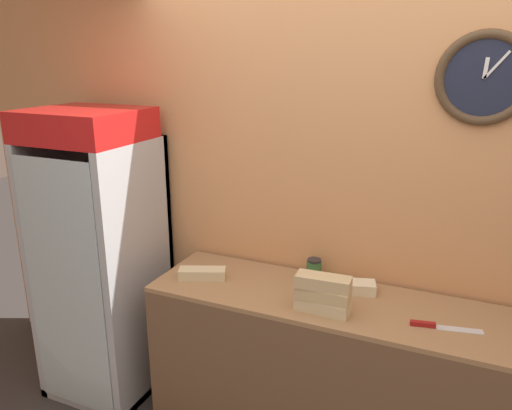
{
  "coord_description": "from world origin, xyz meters",
  "views": [
    {
      "loc": [
        0.6,
        -1.46,
        2.14
      ],
      "look_at": [
        -0.44,
        0.89,
        1.35
      ],
      "focal_mm": 35.0,
      "sensor_mm": 36.0,
      "label": 1
    }
  ],
  "objects_px": {
    "beverage_cooler": "(105,242)",
    "chefs_knife": "(436,326)",
    "sandwich_stack_top": "(323,282)",
    "condiment_jar": "(314,268)",
    "sandwich_stack_bottom": "(322,306)",
    "sandwich_flat_right": "(350,287)",
    "sandwich_flat_left": "(202,274)",
    "sandwich_stack_middle": "(323,294)"
  },
  "relations": [
    {
      "from": "beverage_cooler",
      "to": "sandwich_stack_bottom",
      "type": "bearing_deg",
      "value": -5.71
    },
    {
      "from": "chefs_knife",
      "to": "condiment_jar",
      "type": "distance_m",
      "value": 0.75
    },
    {
      "from": "condiment_jar",
      "to": "beverage_cooler",
      "type": "bearing_deg",
      "value": -170.77
    },
    {
      "from": "sandwich_stack_top",
      "to": "chefs_knife",
      "type": "xyz_separation_m",
      "value": [
        0.53,
        0.07,
        -0.15
      ]
    },
    {
      "from": "sandwich_stack_top",
      "to": "sandwich_flat_right",
      "type": "relative_size",
      "value": 0.95
    },
    {
      "from": "sandwich_stack_middle",
      "to": "sandwich_flat_left",
      "type": "relative_size",
      "value": 0.96
    },
    {
      "from": "beverage_cooler",
      "to": "sandwich_flat_right",
      "type": "xyz_separation_m",
      "value": [
        1.54,
        0.12,
        -0.05
      ]
    },
    {
      "from": "sandwich_stack_bottom",
      "to": "sandwich_flat_right",
      "type": "xyz_separation_m",
      "value": [
        0.07,
        0.26,
        -0.0
      ]
    },
    {
      "from": "sandwich_flat_left",
      "to": "sandwich_flat_right",
      "type": "height_order",
      "value": "same"
    },
    {
      "from": "sandwich_flat_right",
      "to": "condiment_jar",
      "type": "distance_m",
      "value": 0.25
    },
    {
      "from": "chefs_knife",
      "to": "condiment_jar",
      "type": "relative_size",
      "value": 2.94
    },
    {
      "from": "sandwich_stack_middle",
      "to": "condiment_jar",
      "type": "relative_size",
      "value": 2.42
    },
    {
      "from": "chefs_knife",
      "to": "sandwich_stack_middle",
      "type": "bearing_deg",
      "value": -172.7
    },
    {
      "from": "sandwich_flat_left",
      "to": "condiment_jar",
      "type": "height_order",
      "value": "condiment_jar"
    },
    {
      "from": "sandwich_stack_middle",
      "to": "condiment_jar",
      "type": "xyz_separation_m",
      "value": [
        -0.16,
        0.36,
        -0.04
      ]
    },
    {
      "from": "beverage_cooler",
      "to": "chefs_knife",
      "type": "bearing_deg",
      "value": -2.26
    },
    {
      "from": "beverage_cooler",
      "to": "sandwich_stack_bottom",
      "type": "xyz_separation_m",
      "value": [
        1.47,
        -0.15,
        -0.05
      ]
    },
    {
      "from": "sandwich_stack_bottom",
      "to": "chefs_knife",
      "type": "relative_size",
      "value": 0.83
    },
    {
      "from": "sandwich_flat_right",
      "to": "beverage_cooler",
      "type": "bearing_deg",
      "value": -175.6
    },
    {
      "from": "beverage_cooler",
      "to": "sandwich_flat_right",
      "type": "height_order",
      "value": "beverage_cooler"
    },
    {
      "from": "chefs_knife",
      "to": "sandwich_stack_bottom",
      "type": "bearing_deg",
      "value": -172.7
    },
    {
      "from": "sandwich_stack_top",
      "to": "sandwich_flat_left",
      "type": "height_order",
      "value": "sandwich_stack_top"
    },
    {
      "from": "sandwich_stack_bottom",
      "to": "chefs_knife",
      "type": "bearing_deg",
      "value": 7.3
    },
    {
      "from": "beverage_cooler",
      "to": "sandwich_stack_bottom",
      "type": "relative_size",
      "value": 6.79
    },
    {
      "from": "sandwich_stack_top",
      "to": "chefs_knife",
      "type": "height_order",
      "value": "sandwich_stack_top"
    },
    {
      "from": "sandwich_stack_top",
      "to": "chefs_knife",
      "type": "bearing_deg",
      "value": 7.3
    },
    {
      "from": "sandwich_stack_middle",
      "to": "beverage_cooler",
      "type": "bearing_deg",
      "value": 174.29
    },
    {
      "from": "beverage_cooler",
      "to": "sandwich_stack_middle",
      "type": "height_order",
      "value": "beverage_cooler"
    },
    {
      "from": "sandwich_stack_bottom",
      "to": "sandwich_stack_top",
      "type": "bearing_deg",
      "value": 0.0
    },
    {
      "from": "sandwich_stack_bottom",
      "to": "condiment_jar",
      "type": "height_order",
      "value": "condiment_jar"
    },
    {
      "from": "sandwich_stack_middle",
      "to": "sandwich_flat_left",
      "type": "height_order",
      "value": "sandwich_stack_middle"
    },
    {
      "from": "sandwich_stack_top",
      "to": "condiment_jar",
      "type": "bearing_deg",
      "value": 113.58
    },
    {
      "from": "sandwich_stack_middle",
      "to": "sandwich_flat_right",
      "type": "height_order",
      "value": "sandwich_stack_middle"
    },
    {
      "from": "sandwich_stack_top",
      "to": "sandwich_flat_right",
      "type": "bearing_deg",
      "value": 74.68
    },
    {
      "from": "beverage_cooler",
      "to": "condiment_jar",
      "type": "distance_m",
      "value": 1.33
    },
    {
      "from": "beverage_cooler",
      "to": "sandwich_flat_left",
      "type": "height_order",
      "value": "beverage_cooler"
    },
    {
      "from": "sandwich_stack_top",
      "to": "condiment_jar",
      "type": "height_order",
      "value": "sandwich_stack_top"
    },
    {
      "from": "beverage_cooler",
      "to": "sandwich_flat_left",
      "type": "xyz_separation_m",
      "value": [
        0.74,
        -0.06,
        -0.05
      ]
    },
    {
      "from": "sandwich_flat_right",
      "to": "sandwich_stack_top",
      "type": "bearing_deg",
      "value": -105.32
    },
    {
      "from": "sandwich_stack_top",
      "to": "condiment_jar",
      "type": "xyz_separation_m",
      "value": [
        -0.16,
        0.36,
        -0.1
      ]
    },
    {
      "from": "sandwich_flat_right",
      "to": "chefs_knife",
      "type": "bearing_deg",
      "value": -23.39
    },
    {
      "from": "sandwich_stack_middle",
      "to": "sandwich_stack_top",
      "type": "relative_size",
      "value": 0.98
    }
  ]
}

